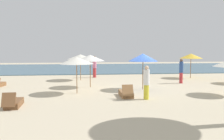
{
  "coord_description": "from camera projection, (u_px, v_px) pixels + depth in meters",
  "views": [
    {
      "loc": [
        -3.75,
        -15.83,
        2.65
      ],
      "look_at": [
        -1.83,
        1.73,
        1.1
      ],
      "focal_mm": 40.54,
      "sensor_mm": 36.0,
      "label": 1
    }
  ],
  "objects": [
    {
      "name": "person_2",
      "position": [
        95.0,
        66.0,
        22.62
      ],
      "size": [
        0.43,
        0.43,
        1.93
      ],
      "color": "#BF3338",
      "rests_on": "ground_plane"
    },
    {
      "name": "umbrella_1",
      "position": [
        77.0,
        60.0,
        14.6
      ],
      "size": [
        1.98,
        1.98,
        2.13
      ],
      "color": "olive",
      "rests_on": "ground_plane"
    },
    {
      "name": "umbrella_3",
      "position": [
        80.0,
        57.0,
        20.66
      ],
      "size": [
        2.16,
        2.16,
        2.12
      ],
      "color": "olive",
      "rests_on": "ground_plane"
    },
    {
      "name": "ocean_water",
      "position": [
        113.0,
        68.0,
        33.15
      ],
      "size": [
        48.0,
        16.0,
        0.06
      ],
      "primitive_type": "cube",
      "color": "#3D6075",
      "rests_on": "ground_plane"
    },
    {
      "name": "ground_plane",
      "position": [
        143.0,
        89.0,
        16.32
      ],
      "size": [
        60.0,
        60.0,
        0.0
      ],
      "primitive_type": "plane",
      "color": "beige"
    },
    {
      "name": "lounger_1",
      "position": [
        14.0,
        103.0,
        11.4
      ],
      "size": [
        0.67,
        1.66,
        0.74
      ],
      "color": "brown",
      "rests_on": "ground_plane"
    },
    {
      "name": "person_0",
      "position": [
        146.0,
        82.0,
        12.97
      ],
      "size": [
        0.44,
        0.44,
        1.75
      ],
      "color": "yellow",
      "rests_on": "ground_plane"
    },
    {
      "name": "umbrella_2",
      "position": [
        90.0,
        58.0,
        16.99
      ],
      "size": [
        1.96,
        1.96,
        2.18
      ],
      "color": "olive",
      "rests_on": "ground_plane"
    },
    {
      "name": "lounger_6",
      "position": [
        126.0,
        93.0,
        13.77
      ],
      "size": [
        0.63,
        1.65,
        0.74
      ],
      "color": "olive",
      "rests_on": "ground_plane"
    },
    {
      "name": "umbrella_0",
      "position": [
        143.0,
        57.0,
        15.95
      ],
      "size": [
        1.87,
        1.87,
        2.29
      ],
      "color": "brown",
      "rests_on": "ground_plane"
    },
    {
      "name": "umbrella_5",
      "position": [
        191.0,
        56.0,
        22.11
      ],
      "size": [
        1.99,
        1.99,
        2.15
      ],
      "color": "brown",
      "rests_on": "ground_plane"
    },
    {
      "name": "person_1",
      "position": [
        181.0,
        71.0,
        18.9
      ],
      "size": [
        0.41,
        0.41,
        1.84
      ],
      "color": "#BF3338",
      "rests_on": "ground_plane"
    }
  ]
}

